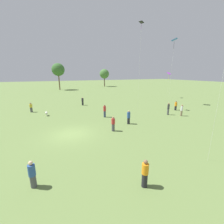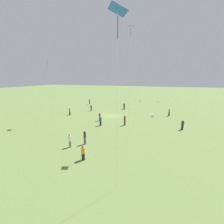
% 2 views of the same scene
% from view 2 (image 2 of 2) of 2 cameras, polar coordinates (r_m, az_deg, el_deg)
% --- Properties ---
extents(ground_plane, '(240.00, 240.00, 0.00)m').
position_cam_2_polar(ground_plane, '(34.35, -0.13, -1.49)').
color(ground_plane, olive).
extents(person_0, '(0.56, 0.56, 1.70)m').
position_cam_2_polar(person_0, '(30.45, -4.70, -1.80)').
color(person_0, '#4C4C51').
rests_on(person_0, ground_plane).
extents(person_1, '(0.45, 0.45, 1.79)m').
position_cam_2_polar(person_1, '(27.39, -4.42, -3.40)').
color(person_1, '#232328').
rests_on(person_1, ground_plane).
extents(person_2, '(0.42, 0.42, 1.72)m').
position_cam_2_polar(person_2, '(36.28, -15.83, 0.18)').
color(person_2, '#232328').
rests_on(person_2, ground_plane).
extents(person_3, '(0.56, 0.56, 1.61)m').
position_cam_2_polar(person_3, '(36.68, 20.93, -0.17)').
color(person_3, '#4C4C51').
rests_on(person_3, ground_plane).
extents(person_4, '(0.46, 0.46, 1.70)m').
position_cam_2_polar(person_4, '(49.98, -8.57, 3.94)').
color(person_4, '#333D5B').
rests_on(person_4, ground_plane).
extents(person_5, '(0.55, 0.55, 1.67)m').
position_cam_2_polar(person_5, '(39.83, -7.94, 1.63)').
color(person_5, '#4C4C51').
rests_on(person_5, ground_plane).
extents(person_6, '(0.54, 0.54, 1.70)m').
position_cam_2_polar(person_6, '(27.92, 25.28, -4.43)').
color(person_6, '#232328').
rests_on(person_6, ground_plane).
extents(person_7, '(0.40, 0.40, 1.76)m').
position_cam_2_polar(person_7, '(19.83, -15.73, -10.40)').
color(person_7, '#847056').
rests_on(person_7, ground_plane).
extents(person_8, '(0.45, 0.45, 1.65)m').
position_cam_2_polar(person_8, '(16.73, -10.96, -15.03)').
color(person_8, '#232328').
rests_on(person_8, ground_plane).
extents(person_9, '(0.45, 0.45, 1.89)m').
position_cam_2_polar(person_9, '(27.58, 4.87, -3.16)').
color(person_9, '#333D5B').
rests_on(person_9, ground_plane).
extents(person_10, '(0.53, 0.53, 1.79)m').
position_cam_2_polar(person_10, '(41.32, 4.64, 2.20)').
color(person_10, '#232328').
rests_on(person_10, ground_plane).
extents(person_11, '(0.43, 0.43, 1.89)m').
position_cam_2_polar(person_11, '(20.19, -10.32, -9.46)').
color(person_11, '#4C4C51').
rests_on(person_11, ground_plane).
extents(kite_0, '(0.83, 0.84, 14.37)m').
position_cam_2_polar(kite_0, '(19.25, 7.09, 26.62)').
color(kite_0, black).
rests_on(kite_0, ground_plane).
extents(kite_2, '(1.49, 1.47, 12.82)m').
position_cam_2_polar(kite_2, '(10.81, 2.20, 32.43)').
color(kite_2, blue).
rests_on(kite_2, ground_plane).
extents(kite_5, '(1.06, 1.05, 11.89)m').
position_cam_2_polar(kite_5, '(30.73, -23.36, 16.70)').
color(kite_5, orange).
rests_on(kite_5, ground_plane).
extents(kite_6, '(1.03, 0.99, 10.92)m').
position_cam_2_polar(kite_6, '(60.82, 21.28, 13.67)').
color(kite_6, green).
rests_on(kite_6, ground_plane).
extents(dog_0, '(0.36, 0.74, 0.61)m').
position_cam_2_polar(dog_0, '(34.62, 15.31, -1.15)').
color(dog_0, silver).
rests_on(dog_0, ground_plane).
extents(picnic_bag_0, '(0.30, 0.32, 0.38)m').
position_cam_2_polar(picnic_bag_0, '(55.04, 10.64, 4.01)').
color(picnic_bag_0, '#A58459').
rests_on(picnic_bag_0, ground_plane).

